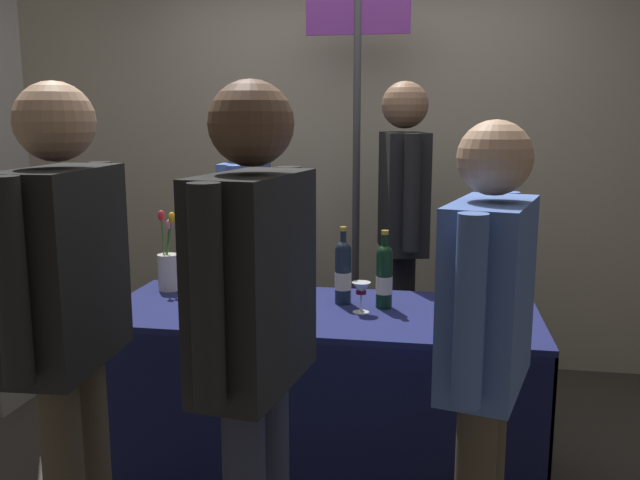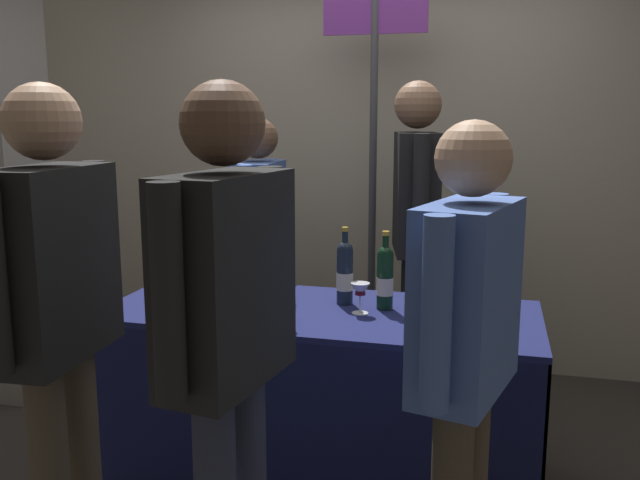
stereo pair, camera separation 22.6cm
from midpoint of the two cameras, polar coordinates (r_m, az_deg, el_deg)
name	(u,v)px [view 2 (the right image)]	position (r m, az deg, el deg)	size (l,w,h in m)	color
ground_plane	(320,477)	(3.18, 2.16, -19.55)	(12.00, 12.00, 0.00)	#38332D
back_partition	(384,130)	(4.36, 6.97, 9.22)	(7.34, 0.12, 3.01)	#B2A893
tasting_table	(320,362)	(2.95, 2.23, -10.35)	(1.83, 0.75, 0.78)	#191E51
featured_wine_bottle	(345,272)	(2.92, 4.34, -2.74)	(0.07, 0.07, 0.34)	#192333
display_bottle_0	(385,277)	(2.87, 7.81, -3.11)	(0.07, 0.07, 0.34)	black
display_bottle_1	(244,285)	(2.76, -4.15, -3.88)	(0.08, 0.08, 0.30)	black
display_bottle_2	(215,256)	(3.24, -6.94, -1.37)	(0.08, 0.08, 0.35)	#38230F
display_bottle_3	(283,271)	(3.00, -1.05, -2.63)	(0.07, 0.07, 0.31)	black
display_bottle_4	(279,287)	(2.65, -1.06, -4.02)	(0.08, 0.08, 0.34)	black
wine_glass_near_vendor	(483,297)	(2.78, 16.00, -4.69)	(0.07, 0.07, 0.14)	silver
wine_glass_mid	(466,312)	(2.57, 14.81, -5.99)	(0.07, 0.07, 0.13)	silver
wine_glass_near_taster	(360,291)	(2.80, 5.76, -4.34)	(0.08, 0.08, 0.13)	silver
flower_vase	(177,265)	(3.27, -10.12, -2.10)	(0.10, 0.10, 0.38)	silver
brochure_stand	(258,278)	(3.07, -3.20, -3.28)	(0.14, 0.01, 0.16)	silver
vendor_presenter	(415,215)	(3.58, 9.89, 2.10)	(0.30, 0.62, 1.77)	black
vendor_assistant	(259,235)	(3.68, -3.43, 0.41)	(0.25, 0.61, 1.59)	black
taster_foreground_right	(466,338)	(2.05, 15.43, -8.06)	(0.32, 0.61, 1.58)	#4C4233
taster_foreground_left	(228,321)	(1.90, -4.49, -6.88)	(0.27, 0.62, 1.68)	#2D3347
taster_foreground_centre	(55,300)	(2.21, -18.91, -4.86)	(0.24, 0.64, 1.69)	#4C4233
booth_signpost	(373,143)	(3.93, 6.20, 8.19)	(0.59, 0.04, 2.28)	#47474C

